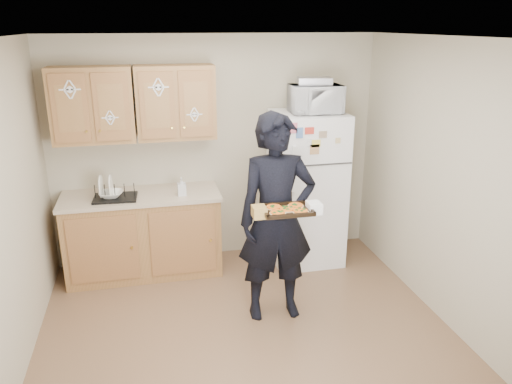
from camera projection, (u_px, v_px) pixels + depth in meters
The scene contains 24 objects.
floor at pixel (250, 340), 4.31m from camera, with size 3.60×3.60×0.00m, color brown.
ceiling at pixel (248, 38), 3.50m from camera, with size 3.60×3.60×0.00m, color white.
wall_back at pixel (216, 150), 5.57m from camera, with size 3.60×0.04×2.50m, color #B5AB92.
wall_front at pixel (331, 340), 2.24m from camera, with size 3.60×0.04×2.50m, color #B5AB92.
wall_left at pixel (1, 224), 3.53m from camera, with size 0.04×3.60×2.50m, color #B5AB92.
wall_right at pixel (454, 189), 4.28m from camera, with size 0.04×3.60×2.50m, color #B5AB92.
refrigerator at pixel (306, 188), 5.55m from camera, with size 0.75×0.70×1.70m, color white.
base_cabinet at pixel (144, 236), 5.36m from camera, with size 1.60×0.60×0.86m, color brown.
countertop at pixel (141, 196), 5.22m from camera, with size 1.64×0.64×0.04m, color tan.
upper_cab_left at pixel (92, 105), 4.95m from camera, with size 0.80×0.33×0.75m, color brown.
upper_cab_right at pixel (176, 102), 5.12m from camera, with size 0.80×0.33×0.75m, color brown.
cereal_box at pixel (338, 233), 6.10m from camera, with size 0.20×0.07×0.32m, color #BF9543.
person at pixel (277, 219), 4.42m from camera, with size 0.69×0.45×1.90m, color black.
baking_tray at pixel (287, 211), 4.08m from camera, with size 0.41×0.30×0.04m, color black.
pizza_front_left at pixel (278, 213), 4.00m from camera, with size 0.14×0.14×0.02m, color orange.
pizza_front_right at pixel (300, 211), 4.03m from camera, with size 0.14×0.14×0.02m, color orange.
pizza_back_left at pixel (274, 207), 4.12m from camera, with size 0.14×0.14×0.02m, color orange.
pizza_back_right at pixel (296, 205), 4.16m from camera, with size 0.14×0.14×0.02m, color orange.
pizza_center at pixel (287, 209), 4.08m from camera, with size 0.14×0.14×0.02m, color orange.
microwave at pixel (315, 99), 5.20m from camera, with size 0.53×0.36×0.29m, color white.
foil_pan at pixel (314, 81), 5.16m from camera, with size 0.35×0.24×0.07m, color silver.
dish_rack at pixel (115, 191), 5.05m from camera, with size 0.43×0.32×0.17m, color black.
bowl at pixel (111, 194), 5.06m from camera, with size 0.24×0.24×0.06m, color white.
soap_bottle at pixel (182, 187), 5.16m from camera, with size 0.09×0.09×0.19m, color white.
Camera 1 is at (-0.75, -3.59, 2.60)m, focal length 35.00 mm.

